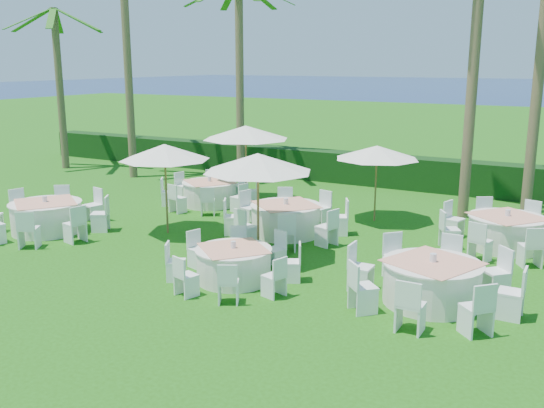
{
  "coord_description": "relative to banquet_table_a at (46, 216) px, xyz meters",
  "views": [
    {
      "loc": [
        7.36,
        -10.4,
        4.73
      ],
      "look_at": [
        0.4,
        2.35,
        1.3
      ],
      "focal_mm": 40.0,
      "sensor_mm": 36.0,
      "label": 1
    }
  ],
  "objects": [
    {
      "name": "palm_c",
      "position": [
        10.02,
        7.42,
        5.85
      ],
      "size": [
        4.24,
        4.37,
        11.65
      ],
      "color": "brown",
      "rests_on": "ground"
    },
    {
      "name": "banquet_table_c",
      "position": [
        10.91,
        0.02,
        -0.0
      ],
      "size": [
        3.45,
        3.45,
        1.04
      ],
      "color": "silver",
      "rests_on": "ground"
    },
    {
      "name": "palm_b",
      "position": [
        0.62,
        9.51,
        3.89
      ],
      "size": [
        4.25,
        4.37,
        7.81
      ],
      "color": "brown",
      "rests_on": "ground"
    },
    {
      "name": "hedge",
      "position": [
        6.2,
        10.9,
        0.14
      ],
      "size": [
        34.0,
        1.0,
        1.2
      ],
      "primitive_type": "cube",
      "color": "black",
      "rests_on": "ground"
    },
    {
      "name": "palm_d",
      "position": [
        11.74,
        8.28,
        4.66
      ],
      "size": [
        4.4,
        4.15,
        9.31
      ],
      "color": "brown",
      "rests_on": "ground"
    },
    {
      "name": "palm_f",
      "position": [
        -7.7,
        7.87,
        3.46
      ],
      "size": [
        4.36,
        4.26,
        6.99
      ],
      "color": "brown",
      "rests_on": "ground"
    },
    {
      "name": "umbrella_c",
      "position": [
        3.05,
        5.92,
        1.94
      ],
      "size": [
        2.93,
        2.93,
        2.63
      ],
      "color": "brown",
      "rests_on": "ground"
    },
    {
      "name": "banquet_table_e",
      "position": [
        6.08,
        3.03,
        -0.0
      ],
      "size": [
        3.43,
        3.43,
        1.04
      ],
      "color": "silver",
      "rests_on": "ground"
    },
    {
      "name": "umbrella_b",
      "position": [
        6.42,
        0.88,
        1.91
      ],
      "size": [
        2.67,
        2.67,
        2.6
      ],
      "color": "brown",
      "rests_on": "ground"
    },
    {
      "name": "banquet_table_d",
      "position": [
        2.19,
        4.96,
        -0.03
      ],
      "size": [
        3.23,
        3.23,
        0.97
      ],
      "color": "silver",
      "rests_on": "ground"
    },
    {
      "name": "banquet_table_f",
      "position": [
        11.66,
        4.64,
        -0.01
      ],
      "size": [
        3.39,
        3.39,
        1.02
      ],
      "color": "silver",
      "rests_on": "ground"
    },
    {
      "name": "umbrella_a",
      "position": [
        3.08,
        1.55,
        1.84
      ],
      "size": [
        2.5,
        2.5,
        2.53
      ],
      "color": "brown",
      "rests_on": "ground"
    },
    {
      "name": "umbrella_d",
      "position": [
        7.76,
        5.64,
        1.64
      ],
      "size": [
        2.53,
        2.53,
        2.3
      ],
      "color": "brown",
      "rests_on": "ground"
    },
    {
      "name": "palm_a",
      "position": [
        -3.51,
        7.65,
        5.04
      ],
      "size": [
        4.39,
        4.18,
        10.07
      ],
      "color": "brown",
      "rests_on": "ground"
    },
    {
      "name": "ground",
      "position": [
        6.2,
        -1.1,
        -0.46
      ],
      "size": [
        120.0,
        120.0,
        0.0
      ],
      "primitive_type": "plane",
      "color": "#1E510D",
      "rests_on": "ground"
    },
    {
      "name": "banquet_table_b",
      "position": [
        6.75,
        -0.78,
        -0.07
      ],
      "size": [
        2.93,
        2.93,
        0.9
      ],
      "color": "silver",
      "rests_on": "ground"
    },
    {
      "name": "banquet_table_a",
      "position": [
        0.0,
        0.0,
        0.0
      ],
      "size": [
        3.49,
        3.49,
        1.04
      ],
      "color": "silver",
      "rests_on": "ground"
    }
  ]
}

